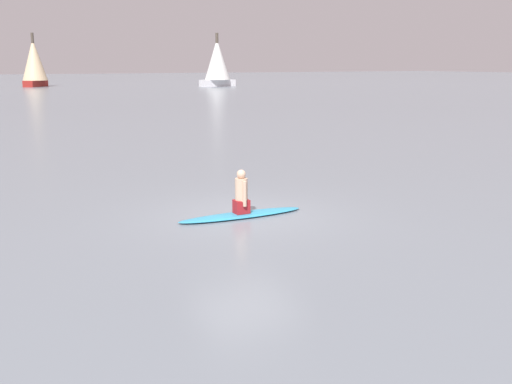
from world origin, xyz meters
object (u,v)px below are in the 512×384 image
Objects in this scene: surfboard at (241,215)px; sailboat_center_horizon at (217,61)px; person_paddler at (241,194)px; sailboat_far_right at (34,62)px.

sailboat_center_horizon is (-35.58, -74.86, 3.78)m from surfboard.
sailboat_far_right is (-10.42, -87.23, 3.24)m from person_paddler.
sailboat_center_horizon is at bearing -113.39° from person_paddler.
sailboat_far_right reaches higher than surfboard.
surfboard is 0.39× the size of sailboat_center_horizon.
surfboard is 0.52m from person_paddler.
person_paddler is at bearing -151.18° from sailboat_far_right.
person_paddler is at bearing -118.70° from sailboat_center_horizon.
surfboard is at bearing 0.00° from person_paddler.
sailboat_far_right is at bearing 150.53° from sailboat_center_horizon.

